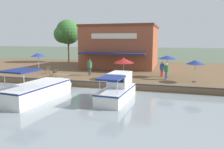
{
  "coord_description": "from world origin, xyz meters",
  "views": [
    {
      "loc": [
        19.38,
        6.27,
        4.71
      ],
      "look_at": [
        -1.0,
        0.61,
        1.3
      ],
      "focal_mm": 35.0,
      "sensor_mm": 36.0,
      "label": 1
    }
  ],
  "objects_px": {
    "patio_umbrella_far_corner": "(38,55)",
    "motorboat_second_along": "(119,89)",
    "patio_umbrella_by_entrance": "(195,62)",
    "cafe_chair_under_first_umbrella": "(53,73)",
    "person_at_quay_edge": "(162,68)",
    "waterfront_restaurant": "(122,46)",
    "cafe_chair_far_corner_seat": "(55,72)",
    "cafe_chair_mid_patio": "(48,70)",
    "tree_upstream_bank": "(67,33)",
    "motorboat_fourth_along": "(42,89)",
    "patio_umbrella_mid_patio_left": "(124,61)",
    "patio_umbrella_back_row": "(167,57)",
    "person_mid_patio": "(90,65)",
    "tree_downstream_bank": "(108,39)",
    "person_near_entrance": "(166,69)"
  },
  "relations": [
    {
      "from": "person_mid_patio",
      "to": "motorboat_second_along",
      "type": "distance_m",
      "value": 8.82
    },
    {
      "from": "cafe_chair_under_first_umbrella",
      "to": "person_at_quay_edge",
      "type": "height_order",
      "value": "person_at_quay_edge"
    },
    {
      "from": "patio_umbrella_far_corner",
      "to": "patio_umbrella_back_row",
      "type": "bearing_deg",
      "value": 87.29
    },
    {
      "from": "patio_umbrella_back_row",
      "to": "person_near_entrance",
      "type": "relative_size",
      "value": 1.42
    },
    {
      "from": "cafe_chair_far_corner_seat",
      "to": "cafe_chair_mid_patio",
      "type": "relative_size",
      "value": 1.0
    },
    {
      "from": "person_mid_patio",
      "to": "person_at_quay_edge",
      "type": "distance_m",
      "value": 8.19
    },
    {
      "from": "cafe_chair_far_corner_seat",
      "to": "person_near_entrance",
      "type": "xyz_separation_m",
      "value": [
        -1.43,
        12.07,
        0.59
      ]
    },
    {
      "from": "person_mid_patio",
      "to": "tree_downstream_bank",
      "type": "bearing_deg",
      "value": -172.74
    },
    {
      "from": "waterfront_restaurant",
      "to": "patio_umbrella_far_corner",
      "type": "height_order",
      "value": "waterfront_restaurant"
    },
    {
      "from": "tree_downstream_bank",
      "to": "cafe_chair_under_first_umbrella",
      "type": "bearing_deg",
      "value": -5.82
    },
    {
      "from": "waterfront_restaurant",
      "to": "patio_umbrella_mid_patio_left",
      "type": "height_order",
      "value": "waterfront_restaurant"
    },
    {
      "from": "cafe_chair_mid_patio",
      "to": "motorboat_fourth_along",
      "type": "distance_m",
      "value": 9.31
    },
    {
      "from": "patio_umbrella_by_entrance",
      "to": "motorboat_second_along",
      "type": "distance_m",
      "value": 8.73
    },
    {
      "from": "cafe_chair_mid_patio",
      "to": "tree_upstream_bank",
      "type": "xyz_separation_m",
      "value": [
        -13.25,
        -4.07,
        4.83
      ]
    },
    {
      "from": "patio_umbrella_by_entrance",
      "to": "cafe_chair_far_corner_seat",
      "type": "distance_m",
      "value": 14.85
    },
    {
      "from": "person_near_entrance",
      "to": "patio_umbrella_back_row",
      "type": "bearing_deg",
      "value": 179.76
    },
    {
      "from": "patio_umbrella_far_corner",
      "to": "motorboat_second_along",
      "type": "distance_m",
      "value": 16.13
    },
    {
      "from": "cafe_chair_mid_patio",
      "to": "motorboat_second_along",
      "type": "relative_size",
      "value": 0.15
    },
    {
      "from": "person_mid_patio",
      "to": "tree_upstream_bank",
      "type": "height_order",
      "value": "tree_upstream_bank"
    },
    {
      "from": "cafe_chair_under_first_umbrella",
      "to": "person_mid_patio",
      "type": "bearing_deg",
      "value": 128.5
    },
    {
      "from": "motorboat_fourth_along",
      "to": "patio_umbrella_mid_patio_left",
      "type": "bearing_deg",
      "value": 143.06
    },
    {
      "from": "patio_umbrella_by_entrance",
      "to": "tree_upstream_bank",
      "type": "relative_size",
      "value": 0.29
    },
    {
      "from": "person_mid_patio",
      "to": "patio_umbrella_far_corner",
      "type": "bearing_deg",
      "value": -103.61
    },
    {
      "from": "patio_umbrella_mid_patio_left",
      "to": "motorboat_fourth_along",
      "type": "height_order",
      "value": "patio_umbrella_mid_patio_left"
    },
    {
      "from": "cafe_chair_far_corner_seat",
      "to": "cafe_chair_under_first_umbrella",
      "type": "distance_m",
      "value": 0.77
    },
    {
      "from": "waterfront_restaurant",
      "to": "person_mid_patio",
      "type": "relative_size",
      "value": 6.43
    },
    {
      "from": "patio_umbrella_far_corner",
      "to": "tree_downstream_bank",
      "type": "bearing_deg",
      "value": 149.65
    },
    {
      "from": "patio_umbrella_back_row",
      "to": "patio_umbrella_mid_patio_left",
      "type": "xyz_separation_m",
      "value": [
        2.64,
        -4.29,
        -0.23
      ]
    },
    {
      "from": "waterfront_restaurant",
      "to": "person_at_quay_edge",
      "type": "relative_size",
      "value": 7.1
    },
    {
      "from": "waterfront_restaurant",
      "to": "patio_umbrella_back_row",
      "type": "bearing_deg",
      "value": 39.7
    },
    {
      "from": "patio_umbrella_far_corner",
      "to": "person_near_entrance",
      "type": "distance_m",
      "value": 16.87
    },
    {
      "from": "person_near_entrance",
      "to": "tree_upstream_bank",
      "type": "distance_m",
      "value": 22.86
    },
    {
      "from": "tree_downstream_bank",
      "to": "person_mid_patio",
      "type": "bearing_deg",
      "value": 7.26
    },
    {
      "from": "tree_downstream_bank",
      "to": "patio_umbrella_far_corner",
      "type": "bearing_deg",
      "value": -30.35
    },
    {
      "from": "patio_umbrella_back_row",
      "to": "person_mid_patio",
      "type": "height_order",
      "value": "patio_umbrella_back_row"
    },
    {
      "from": "cafe_chair_far_corner_seat",
      "to": "cafe_chair_mid_patio",
      "type": "height_order",
      "value": "same"
    },
    {
      "from": "person_mid_patio",
      "to": "motorboat_fourth_along",
      "type": "distance_m",
      "value": 8.51
    },
    {
      "from": "waterfront_restaurant",
      "to": "motorboat_fourth_along",
      "type": "relative_size",
      "value": 1.62
    },
    {
      "from": "cafe_chair_mid_patio",
      "to": "person_near_entrance",
      "type": "height_order",
      "value": "person_near_entrance"
    },
    {
      "from": "waterfront_restaurant",
      "to": "cafe_chair_far_corner_seat",
      "type": "xyz_separation_m",
      "value": [
        11.5,
        -5.0,
        -2.61
      ]
    },
    {
      "from": "waterfront_restaurant",
      "to": "person_near_entrance",
      "type": "distance_m",
      "value": 12.46
    },
    {
      "from": "cafe_chair_under_first_umbrella",
      "to": "tree_downstream_bank",
      "type": "height_order",
      "value": "tree_downstream_bank"
    },
    {
      "from": "person_mid_patio",
      "to": "motorboat_second_along",
      "type": "xyz_separation_m",
      "value": [
        7.07,
        5.19,
        -0.91
      ]
    },
    {
      "from": "patio_umbrella_mid_patio_left",
      "to": "cafe_chair_under_first_umbrella",
      "type": "bearing_deg",
      "value": -81.86
    },
    {
      "from": "waterfront_restaurant",
      "to": "cafe_chair_mid_patio",
      "type": "height_order",
      "value": "waterfront_restaurant"
    },
    {
      "from": "cafe_chair_far_corner_seat",
      "to": "patio_umbrella_far_corner",
      "type": "bearing_deg",
      "value": -129.3
    },
    {
      "from": "tree_upstream_bank",
      "to": "tree_downstream_bank",
      "type": "bearing_deg",
      "value": 89.22
    },
    {
      "from": "cafe_chair_mid_patio",
      "to": "person_at_quay_edge",
      "type": "height_order",
      "value": "person_at_quay_edge"
    },
    {
      "from": "person_near_entrance",
      "to": "patio_umbrella_by_entrance",
      "type": "bearing_deg",
      "value": 75.28
    },
    {
      "from": "person_at_quay_edge",
      "to": "tree_upstream_bank",
      "type": "distance_m",
      "value": 21.54
    }
  ]
}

